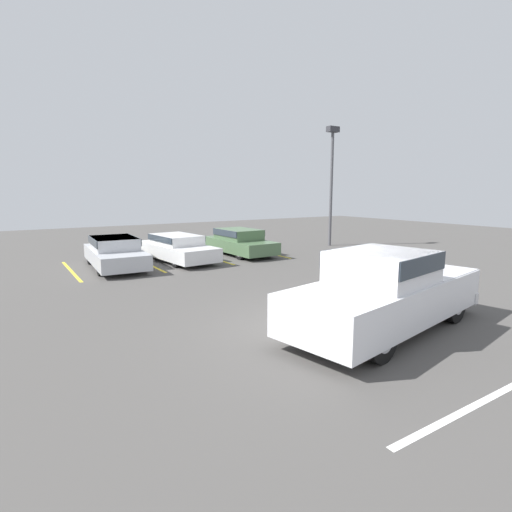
{
  "coord_description": "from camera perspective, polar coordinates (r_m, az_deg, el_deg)",
  "views": [
    {
      "loc": [
        -5.95,
        -6.54,
        3.08
      ],
      "look_at": [
        0.91,
        4.18,
        1.0
      ],
      "focal_mm": 28.0,
      "sensor_mm": 36.0,
      "label": 1
    }
  ],
  "objects": [
    {
      "name": "parked_sedan_b",
      "position": [
        18.03,
        -11.22,
        1.28
      ],
      "size": [
        2.19,
        4.82,
        1.16
      ],
      "rotation": [
        0.0,
        0.0,
        -1.48
      ],
      "color": "silver",
      "rests_on": "ground_plane"
    },
    {
      "name": "ground_plane",
      "position": [
        9.36,
        9.29,
        -10.05
      ],
      "size": [
        60.0,
        60.0,
        0.0
      ],
      "primitive_type": "plane",
      "color": "#4C4947"
    },
    {
      "name": "stall_stripe_a",
      "position": [
        17.1,
        -24.89,
        -1.95
      ],
      "size": [
        0.12,
        4.63,
        0.01
      ],
      "primitive_type": "cube",
      "color": "yellow",
      "rests_on": "ground_plane"
    },
    {
      "name": "stall_stripe_d",
      "position": [
        20.29,
        1.05,
        0.56
      ],
      "size": [
        0.12,
        4.63,
        0.01
      ],
      "primitive_type": "cube",
      "color": "yellow",
      "rests_on": "ground_plane"
    },
    {
      "name": "pickup_truck",
      "position": [
        9.33,
        18.26,
        -4.72
      ],
      "size": [
        5.82,
        2.91,
        1.81
      ],
      "rotation": [
        0.0,
        0.0,
        0.18
      ],
      "color": "silver",
      "rests_on": "ground_plane"
    },
    {
      "name": "stall_stripe_c",
      "position": [
        18.81,
        -6.56,
        -0.19
      ],
      "size": [
        0.12,
        4.63,
        0.01
      ],
      "primitive_type": "cube",
      "color": "yellow",
      "rests_on": "ground_plane"
    },
    {
      "name": "stall_stripe_b",
      "position": [
        17.73,
        -15.28,
        -1.04
      ],
      "size": [
        0.12,
        4.63,
        0.01
      ],
      "primitive_type": "cube",
      "color": "yellow",
      "rests_on": "ground_plane"
    },
    {
      "name": "wheel_stop_curb",
      "position": [
        20.6,
        -14.0,
        0.61
      ],
      "size": [
        1.64,
        0.2,
        0.14
      ],
      "primitive_type": "cube",
      "color": "#B7B2A8",
      "rests_on": "ground_plane"
    },
    {
      "name": "parked_sedan_c",
      "position": [
        19.52,
        -2.43,
        2.17
      ],
      "size": [
        1.84,
        4.47,
        1.24
      ],
      "rotation": [
        0.0,
        0.0,
        -1.55
      ],
      "color": "#4C6B47",
      "rests_on": "ground_plane"
    },
    {
      "name": "light_post",
      "position": [
        23.03,
        10.75,
        11.72
      ],
      "size": [
        0.7,
        0.36,
        6.56
      ],
      "color": "#515156",
      "rests_on": "ground_plane"
    },
    {
      "name": "parked_sedan_a",
      "position": [
        17.11,
        -19.53,
        0.63
      ],
      "size": [
        2.03,
        4.79,
        1.24
      ],
      "rotation": [
        0.0,
        0.0,
        -1.62
      ],
      "color": "#B7BABF",
      "rests_on": "ground_plane"
    }
  ]
}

